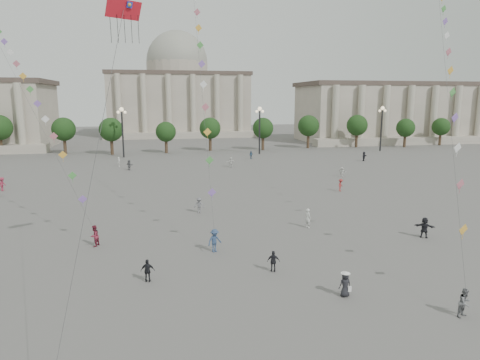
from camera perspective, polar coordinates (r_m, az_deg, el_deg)
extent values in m
plane|color=#514F4D|center=(28.44, 6.42, -15.12)|extent=(360.00, 360.00, 0.00)
cube|color=#9D9484|center=(145.38, 24.00, 8.13)|extent=(80.00, 22.00, 16.00)
cube|color=#4A3D36|center=(145.37, 24.26, 11.51)|extent=(81.60, 22.44, 1.20)
cube|color=#9D9484|center=(135.32, 26.91, 4.79)|extent=(84.00, 4.00, 2.00)
cube|color=#9D9484|center=(154.58, -8.21, 9.78)|extent=(46.00, 30.00, 20.00)
cube|color=#4A3D36|center=(154.78, -8.32, 13.71)|extent=(46.92, 30.60, 1.20)
cube|color=#9D9484|center=(138.06, -7.75, 5.94)|extent=(48.30, 4.00, 2.00)
cylinder|color=#9D9484|center=(154.89, -8.34, 14.41)|extent=(21.00, 21.00, 5.00)
sphere|color=gray|center=(155.08, -8.37, 15.33)|extent=(21.00, 21.00, 21.00)
cylinder|color=#3C2B1E|center=(108.42, -29.37, 3.77)|extent=(0.70, 0.70, 3.52)
cylinder|color=#3C2B1E|center=(105.26, -23.15, 4.11)|extent=(0.70, 0.70, 3.52)
sphere|color=black|center=(104.96, -23.30, 6.11)|extent=(5.12, 5.12, 5.12)
cylinder|color=#3C2B1E|center=(103.41, -16.63, 4.43)|extent=(0.70, 0.70, 3.52)
sphere|color=black|center=(103.10, -16.74, 6.46)|extent=(5.12, 5.12, 5.12)
cylinder|color=#3C2B1E|center=(102.93, -9.95, 4.69)|extent=(0.70, 0.70, 3.52)
sphere|color=black|center=(102.61, -10.01, 6.73)|extent=(5.12, 5.12, 5.12)
cylinder|color=#3C2B1E|center=(103.84, -3.29, 4.88)|extent=(0.70, 0.70, 3.52)
sphere|color=black|center=(103.53, -3.31, 6.91)|extent=(5.12, 5.12, 5.12)
cylinder|color=#3C2B1E|center=(106.11, 3.17, 5.01)|extent=(0.70, 0.70, 3.52)
sphere|color=black|center=(105.81, 3.19, 6.99)|extent=(5.12, 5.12, 5.12)
cylinder|color=#3C2B1E|center=(109.66, 9.28, 5.07)|extent=(0.70, 0.70, 3.52)
sphere|color=black|center=(109.36, 9.34, 6.99)|extent=(5.12, 5.12, 5.12)
cylinder|color=#3C2B1E|center=(114.36, 14.95, 5.08)|extent=(0.70, 0.70, 3.52)
sphere|color=black|center=(114.08, 15.04, 6.92)|extent=(5.12, 5.12, 5.12)
cylinder|color=#3C2B1E|center=(120.08, 20.13, 5.04)|extent=(0.70, 0.70, 3.52)
sphere|color=black|center=(119.81, 20.25, 6.79)|extent=(5.12, 5.12, 5.12)
cylinder|color=#3C2B1E|center=(126.68, 24.81, 4.97)|extent=(0.70, 0.70, 3.52)
sphere|color=black|center=(126.42, 24.94, 6.63)|extent=(5.12, 5.12, 5.12)
cylinder|color=#262628|center=(94.92, -15.37, 5.93)|extent=(0.36, 0.36, 10.00)
sphere|color=#FFE5B2|center=(94.66, -15.53, 9.06)|extent=(0.90, 0.90, 0.90)
sphere|color=#FFE5B2|center=(94.73, -15.94, 8.68)|extent=(0.60, 0.60, 0.60)
sphere|color=#FFE5B2|center=(94.62, -15.08, 8.72)|extent=(0.60, 0.60, 0.60)
cylinder|color=#262628|center=(97.38, 2.62, 6.41)|extent=(0.36, 0.36, 10.00)
sphere|color=#FFE5B2|center=(97.12, 2.65, 9.47)|extent=(0.90, 0.90, 0.90)
sphere|color=#FFE5B2|center=(96.97, 2.23, 9.12)|extent=(0.60, 0.60, 0.60)
sphere|color=#FFE5B2|center=(97.30, 3.05, 9.12)|extent=(0.60, 0.60, 0.60)
cylinder|color=#262628|center=(108.42, 18.32, 6.33)|extent=(0.36, 0.36, 10.00)
sphere|color=#FFE5B2|center=(108.19, 18.48, 9.07)|extent=(0.90, 0.90, 0.90)
sphere|color=#FFE5B2|center=(107.86, 18.14, 8.77)|extent=(0.60, 0.60, 0.60)
sphere|color=#FFE5B2|center=(108.54, 18.79, 8.74)|extent=(0.60, 0.60, 0.60)
imported|color=#385A80|center=(89.79, 1.48, 3.38)|extent=(1.03, 0.91, 1.67)
imported|color=#9C2A43|center=(66.73, -29.13, -0.48)|extent=(1.09, 1.38, 1.88)
imported|color=black|center=(42.27, 23.38, -5.83)|extent=(1.77, 1.48, 1.91)
imported|color=white|center=(78.78, -1.23, 2.41)|extent=(1.80, 1.21, 1.86)
imported|color=slate|center=(47.30, -5.47, -3.36)|extent=(1.25, 0.89, 1.76)
imported|color=white|center=(70.92, 13.42, 1.06)|extent=(1.34, 1.37, 1.57)
imported|color=maroon|center=(59.67, 13.27, -0.67)|extent=(1.21, 1.23, 1.70)
imported|color=black|center=(90.10, 16.20, 3.05)|extent=(1.70, 1.57, 1.90)
imported|color=white|center=(82.56, -15.83, 2.36)|extent=(0.54, 0.72, 1.79)
imported|color=#5D5E62|center=(77.89, -14.55, 1.95)|extent=(1.49, 1.61, 1.80)
imported|color=silver|center=(42.34, 9.04, -5.03)|extent=(0.69, 0.82, 1.91)
imported|color=black|center=(31.65, 4.49, -10.76)|extent=(1.00, 0.62, 1.58)
imported|color=black|center=(30.59, -12.21, -11.73)|extent=(0.98, 0.49, 1.61)
imported|color=maroon|center=(38.69, -18.84, -7.07)|extent=(1.03, 1.12, 1.84)
imported|color=navy|center=(35.42, -3.40, -8.06)|extent=(1.44, 1.19, 1.94)
imported|color=slate|center=(28.64, 27.79, -14.28)|extent=(1.00, 0.89, 1.72)
imported|color=black|center=(28.69, 13.83, -13.37)|extent=(0.84, 0.59, 1.61)
cone|color=white|center=(28.37, 13.91, -11.87)|extent=(0.52, 0.52, 0.14)
cylinder|color=white|center=(28.39, 13.90, -11.98)|extent=(0.60, 0.60, 0.02)
cube|color=white|center=(28.77, 14.40, -13.89)|extent=(0.22, 0.10, 0.35)
cube|color=red|center=(27.81, -15.25, 21.11)|extent=(2.13, 1.63, 1.02)
cube|color=green|center=(27.84, -16.06, 21.58)|extent=(0.40, 0.35, 0.34)
cube|color=#2137B5|center=(27.80, -14.51, 21.67)|extent=(0.40, 0.35, 0.34)
sphere|color=gold|center=(27.80, -16.07, 21.60)|extent=(0.20, 0.20, 0.20)
sphere|color=gold|center=(27.76, -14.52, 21.69)|extent=(0.20, 0.20, 0.20)
cylinder|color=#3F3F3F|center=(21.28, -18.77, 2.60)|extent=(0.02, 0.02, 20.59)
cylinder|color=#3F3F3F|center=(59.77, -29.06, 14.68)|extent=(0.02, 0.02, 57.43)
cube|color=#8D62C5|center=(39.80, -20.24, -2.41)|extent=(0.76, 0.25, 0.76)
cube|color=#4FA44B|center=(41.35, -21.46, 0.56)|extent=(0.76, 0.25, 0.76)
cube|color=#F3B239|center=(43.03, -22.57, 3.13)|extent=(0.76, 0.25, 0.76)
cube|color=#C5687A|center=(44.81, -23.59, 5.39)|extent=(0.76, 0.25, 0.76)
cube|color=white|center=(46.67, -24.53, 7.40)|extent=(0.76, 0.25, 0.76)
cube|color=#8D62C5|center=(48.60, -25.40, 9.19)|extent=(0.76, 0.25, 0.76)
cube|color=#4FA44B|center=(50.58, -26.21, 10.81)|extent=(0.76, 0.25, 0.76)
cube|color=#F3B239|center=(52.61, -26.96, 12.26)|extent=(0.76, 0.25, 0.76)
cube|color=#C5687A|center=(54.67, -27.66, 13.58)|extent=(0.76, 0.25, 0.76)
cube|color=white|center=(56.76, -28.32, 14.78)|extent=(0.76, 0.25, 0.76)
cube|color=#8D62C5|center=(58.89, -28.93, 15.86)|extent=(0.76, 0.25, 0.76)
cube|color=#8D62C5|center=(36.14, -3.76, -1.66)|extent=(0.76, 0.25, 0.76)
cube|color=#4FA44B|center=(37.43, -4.08, 2.66)|extent=(0.76, 0.25, 0.76)
cube|color=#F3B239|center=(38.94, -4.37, 6.40)|extent=(0.76, 0.25, 0.76)
cube|color=#C5687A|center=(40.60, -4.64, 9.68)|extent=(0.76, 0.25, 0.76)
cube|color=white|center=(42.38, -4.89, 12.59)|extent=(0.76, 0.25, 0.76)
cube|color=#8D62C5|center=(44.26, -5.13, 15.17)|extent=(0.76, 0.25, 0.76)
cube|color=#4FA44B|center=(46.22, -5.34, 17.47)|extent=(0.76, 0.25, 0.76)
cube|color=#F3B239|center=(48.24, -5.55, 19.54)|extent=(0.76, 0.25, 0.76)
cube|color=#C5687A|center=(50.31, -5.74, 21.39)|extent=(0.76, 0.25, 0.76)
cylinder|color=#3F3F3F|center=(57.92, 25.20, 18.99)|extent=(0.02, 0.02, 74.25)
cube|color=#F3B239|center=(30.09, 27.64, -5.87)|extent=(0.76, 0.25, 0.76)
cube|color=#C5687A|center=(32.31, 27.32, -0.50)|extent=(0.76, 0.25, 0.76)
cube|color=white|center=(34.79, 27.02, 3.86)|extent=(0.76, 0.25, 0.76)
cube|color=#8D62C5|center=(37.46, 26.74, 7.45)|extent=(0.76, 0.25, 0.76)
cube|color=#4FA44B|center=(40.25, 26.49, 10.44)|extent=(0.76, 0.25, 0.76)
cube|color=#F3B239|center=(43.13, 26.26, 12.97)|extent=(0.76, 0.25, 0.76)
cube|color=#C5687A|center=(46.09, 26.06, 15.11)|extent=(0.76, 0.25, 0.76)
cube|color=white|center=(49.09, 25.87, 16.95)|extent=(0.76, 0.25, 0.76)
cube|color=#8D62C5|center=(52.14, 25.69, 18.54)|extent=(0.76, 0.25, 0.76)
cube|color=#4FA44B|center=(55.22, 25.53, 19.92)|extent=(0.76, 0.25, 0.76)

